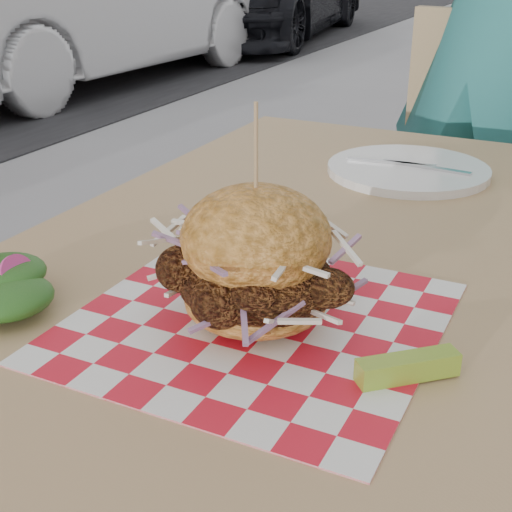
{
  "coord_description": "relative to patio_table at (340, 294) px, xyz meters",
  "views": [
    {
      "loc": [
        0.37,
        -0.56,
        1.11
      ],
      "look_at": [
        0.08,
        0.02,
        0.82
      ],
      "focal_mm": 50.0,
      "sensor_mm": 36.0,
      "label": 1
    }
  ],
  "objects": [
    {
      "name": "sandwich",
      "position": [
        -0.01,
        -0.25,
        0.14
      ],
      "size": [
        0.2,
        0.2,
        0.23
      ],
      "color": "#D68C3C",
      "rests_on": "paper_liner"
    },
    {
      "name": "pickle_spear",
      "position": [
        0.16,
        -0.28,
        0.09
      ],
      "size": [
        0.09,
        0.08,
        0.02
      ],
      "primitive_type": "cube",
      "rotation": [
        0.0,
        0.0,
        0.74
      ],
      "color": "#90AD32",
      "rests_on": "paper_liner"
    },
    {
      "name": "patio_table",
      "position": [
        0.0,
        0.0,
        0.0
      ],
      "size": [
        0.8,
        1.2,
        0.75
      ],
      "color": "tan",
      "rests_on": "ground"
    },
    {
      "name": "place_setting",
      "position": [
        0.0,
        0.32,
        0.09
      ],
      "size": [
        0.27,
        0.27,
        0.02
      ],
      "color": "white",
      "rests_on": "patio_table"
    },
    {
      "name": "paper_liner",
      "position": [
        -0.01,
        -0.25,
        0.08
      ],
      "size": [
        0.36,
        0.36,
        0.0
      ],
      "primitive_type": "cube",
      "color": "red",
      "rests_on": "patio_table"
    },
    {
      "name": "patio_chair",
      "position": [
        0.01,
        1.02,
        -0.12
      ],
      "size": [
        0.45,
        0.46,
        0.95
      ],
      "rotation": [
        0.0,
        0.0,
        -0.07
      ],
      "color": "tan",
      "rests_on": "ground"
    }
  ]
}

